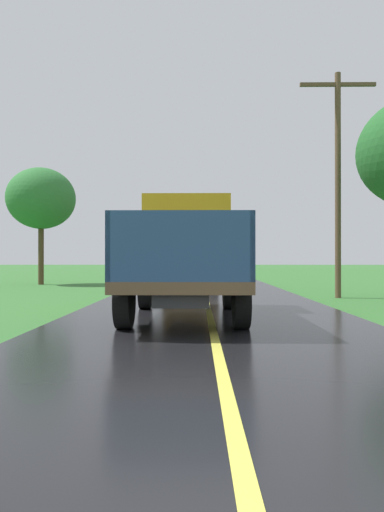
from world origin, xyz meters
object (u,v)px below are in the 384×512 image
(banana_truck_far, at_px, (191,256))
(roadside_tree_mid_right, at_px, (41,199))
(utility_pole_roadside, at_px, (338,174))
(banana_truck_near, at_px, (187,253))

(banana_truck_far, height_order, roadside_tree_mid_right, roadside_tree_mid_right)
(roadside_tree_mid_right, bearing_deg, utility_pole_roadside, -32.28)
(banana_truck_far, relative_size, roadside_tree_mid_right, 0.97)
(utility_pole_roadside, bearing_deg, banana_truck_near, -134.12)
(utility_pole_roadside, relative_size, roadside_tree_mid_right, 1.28)
(banana_truck_near, bearing_deg, roadside_tree_mid_right, 120.50)
(utility_pole_roadside, height_order, roadside_tree_mid_right, utility_pole_roadside)
(banana_truck_near, xyz_separation_m, banana_truck_far, (-0.07, 12.08, -0.01))
(utility_pole_roadside, distance_m, roadside_tree_mid_right, 15.19)
(banana_truck_far, xyz_separation_m, roadside_tree_mid_right, (-7.76, 1.20, 2.95))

